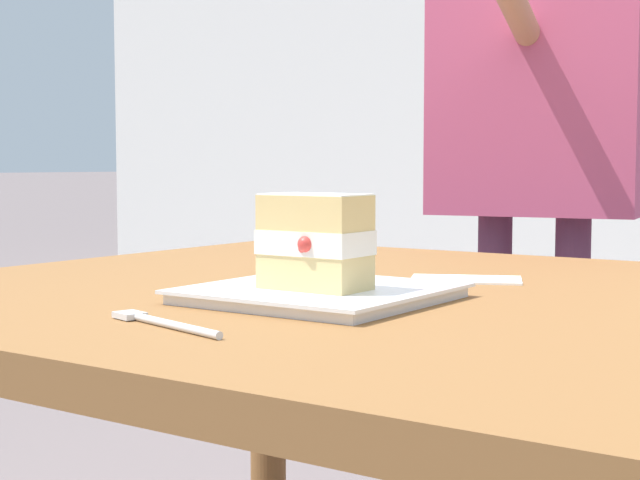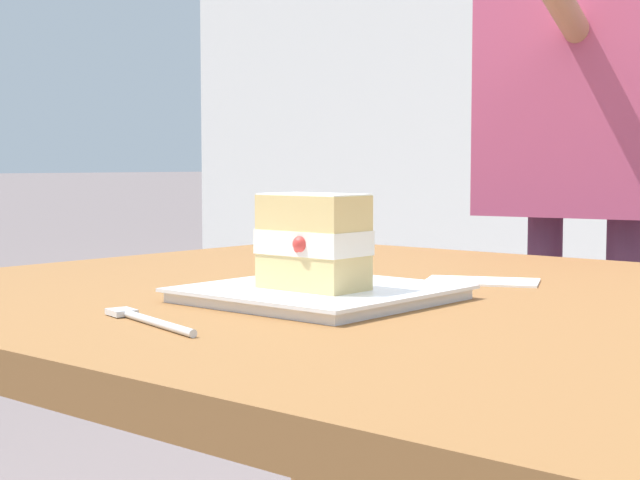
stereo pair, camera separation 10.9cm
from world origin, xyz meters
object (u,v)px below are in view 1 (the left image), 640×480
(dessert_fork, at_px, (160,322))
(paper_napkin, at_px, (466,279))
(dessert_plate, at_px, (320,293))
(diner_person, at_px, (536,93))
(patio_table, at_px, (491,374))
(cake_slice, at_px, (315,242))

(dessert_fork, bearing_deg, paper_napkin, 80.95)
(dessert_plate, bearing_deg, diner_person, 99.42)
(dessert_fork, height_order, diner_person, diner_person)
(patio_table, xyz_separation_m, diner_person, (-0.32, 0.92, 0.39))
(cake_slice, relative_size, diner_person, 0.07)
(paper_napkin, bearing_deg, cake_slice, -98.88)
(dessert_fork, bearing_deg, cake_slice, 80.72)
(dessert_plate, relative_size, cake_slice, 2.23)
(cake_slice, bearing_deg, patio_table, 46.08)
(patio_table, distance_m, dessert_plate, 0.22)
(diner_person, bearing_deg, patio_table, -70.48)
(dessert_fork, relative_size, diner_person, 0.11)
(dessert_fork, bearing_deg, patio_table, 63.59)
(patio_table, relative_size, cake_slice, 12.74)
(patio_table, bearing_deg, dessert_fork, -116.41)
(patio_table, height_order, paper_napkin, paper_napkin)
(cake_slice, height_order, diner_person, diner_person)
(dessert_plate, height_order, diner_person, diner_person)
(cake_slice, distance_m, paper_napkin, 0.30)
(dessert_fork, height_order, paper_napkin, dessert_fork)
(paper_napkin, bearing_deg, diner_person, 106.12)
(patio_table, distance_m, cake_slice, 0.26)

